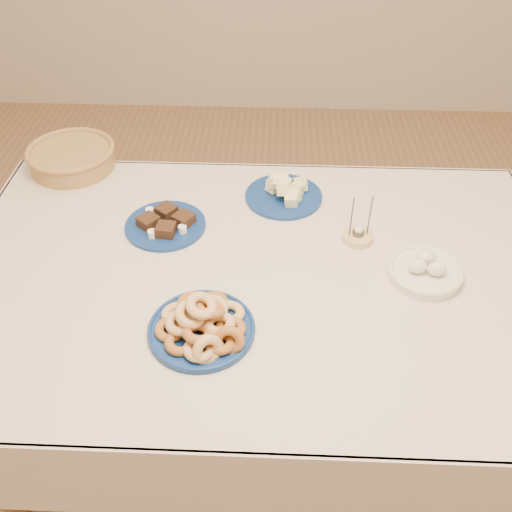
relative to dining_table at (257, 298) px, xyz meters
name	(u,v)px	position (x,y,z in m)	size (l,w,h in m)	color
ground	(257,424)	(0.00, 0.00, -0.64)	(5.00, 5.00, 0.00)	olive
dining_table	(257,298)	(0.00, 0.00, 0.00)	(1.71, 1.11, 0.75)	brown
donut_platter	(202,325)	(-0.12, -0.23, 0.13)	(0.35, 0.35, 0.12)	navy
melon_plate	(284,192)	(0.07, 0.36, 0.13)	(0.29, 0.29, 0.09)	navy
brownie_plate	(166,224)	(-0.28, 0.19, 0.12)	(0.32, 0.32, 0.04)	navy
wicker_basket	(72,157)	(-0.65, 0.51, 0.15)	(0.34, 0.34, 0.08)	olive
candle_holder	(358,236)	(0.29, 0.15, 0.12)	(0.10, 0.10, 0.15)	tan
egg_bowl	(425,271)	(0.46, 0.00, 0.13)	(0.22, 0.22, 0.07)	silver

